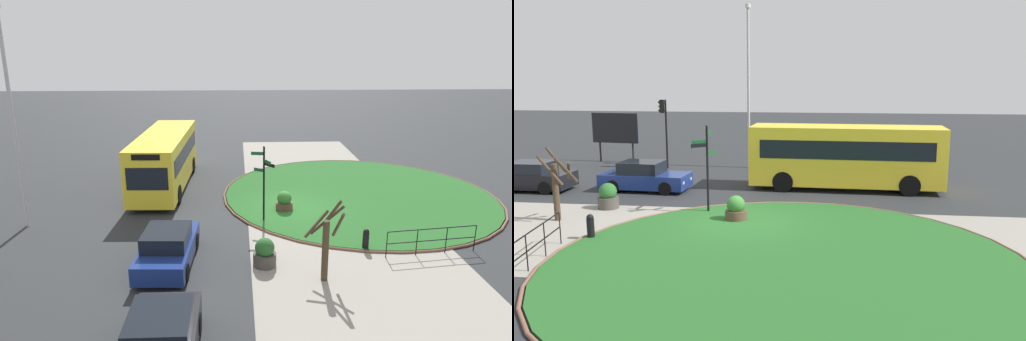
{
  "view_description": "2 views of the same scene",
  "coord_description": "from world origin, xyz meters",
  "views": [
    {
      "loc": [
        -21.38,
        2.6,
        8.02
      ],
      "look_at": [
        2.2,
        1.63,
        1.42
      ],
      "focal_mm": 32.02,
      "sensor_mm": 36.0,
      "label": 1
    },
    {
      "loc": [
        3.4,
        -18.87,
        5.56
      ],
      "look_at": [
        0.79,
        2.7,
        1.59
      ],
      "focal_mm": 36.76,
      "sensor_mm": 36.0,
      "label": 2
    }
  ],
  "objects": [
    {
      "name": "traffic_light_near",
      "position": [
        -6.63,
        11.34,
        3.01
      ],
      "size": [
        0.49,
        0.31,
        4.12
      ],
      "rotation": [
        0.0,
        0.0,
        3.34
      ],
      "color": "black",
      "rests_on": "ground"
    },
    {
      "name": "billboard_left",
      "position": [
        -10.53,
        13.31,
        2.13
      ],
      "size": [
        3.18,
        0.44,
        3.17
      ],
      "rotation": [
        0.0,
        0.0,
        -0.09
      ],
      "color": "black",
      "rests_on": "ground"
    },
    {
      "name": "street_tree_bare",
      "position": [
        -7.01,
        -0.42,
        1.44
      ],
      "size": [
        1.16,
        1.47,
        2.97
      ],
      "color": "#423323",
      "rests_on": "ground"
    },
    {
      "name": "grass_island",
      "position": [
        2.09,
        -3.93,
        0.05
      ],
      "size": [
        14.39,
        14.39,
        0.1
      ],
      "primitive_type": "cylinder",
      "color": "#235B23",
      "rests_on": "ground"
    },
    {
      "name": "car_far_lane",
      "position": [
        -5.66,
        5.24,
        0.66
      ],
      "size": [
        4.3,
        2.03,
        1.43
      ],
      "rotation": [
        0.0,
        0.0,
        -0.05
      ],
      "color": "navy",
      "rests_on": "ground"
    },
    {
      "name": "planter_near_signpost",
      "position": [
        -5.96,
        1.64,
        0.5
      ],
      "size": [
        0.86,
        0.86,
        1.1
      ],
      "color": "#47423D",
      "rests_on": "ground"
    },
    {
      "name": "car_near_lane",
      "position": [
        -11.29,
        4.63,
        0.66
      ],
      "size": [
        4.25,
        1.9,
        1.42
      ],
      "rotation": [
        0.0,
        0.0,
        3.15
      ],
      "color": "black",
      "rests_on": "ground"
    },
    {
      "name": "bus_yellow",
      "position": [
        4.05,
        6.75,
        1.67
      ],
      "size": [
        9.37,
        2.75,
        3.11
      ],
      "rotation": [
        0.0,
        0.0,
        3.11
      ],
      "color": "yellow",
      "rests_on": "ground"
    },
    {
      "name": "sidewalk_paving",
      "position": [
        0.0,
        -1.92,
        0.01
      ],
      "size": [
        32.0,
        8.16,
        0.02
      ],
      "primitive_type": "cube",
      "color": "gray",
      "rests_on": "ground"
    },
    {
      "name": "bollard_foreground",
      "position": [
        -4.76,
        -2.48,
        0.46
      ],
      "size": [
        0.25,
        0.25,
        0.9
      ],
      "color": "black",
      "rests_on": "ground"
    },
    {
      "name": "lamppost_tall",
      "position": [
        -1.64,
        12.19,
        5.1
      ],
      "size": [
        0.32,
        0.32,
        9.61
      ],
      "color": "#B7B7BC",
      "rests_on": "ground"
    },
    {
      "name": "ground",
      "position": [
        0.0,
        0.0,
        0.0
      ],
      "size": [
        120.0,
        120.0,
        0.0
      ],
      "primitive_type": "plane",
      "color": "#282B2D"
    },
    {
      "name": "railing_grass_edge",
      "position": [
        -5.29,
        -4.93,
        0.71
      ],
      "size": [
        0.54,
        3.75,
        1.11
      ],
      "rotation": [
        0.0,
        0.0,
        4.85
      ],
      "color": "black",
      "rests_on": "ground"
    },
    {
      "name": "grass_kerb_ring",
      "position": [
        2.09,
        -3.93,
        0.06
      ],
      "size": [
        14.7,
        14.7,
        0.11
      ],
      "primitive_type": "torus",
      "color": "brown",
      "rests_on": "ground"
    },
    {
      "name": "planter_kerbside",
      "position": [
        -0.24,
        0.33,
        0.46
      ],
      "size": [
        0.83,
        0.83,
        1.02
      ],
      "color": "brown",
      "rests_on": "ground"
    },
    {
      "name": "signpost_directional",
      "position": [
        -1.62,
        1.43,
        2.12
      ],
      "size": [
        0.84,
        1.02,
        3.6
      ],
      "color": "black",
      "rests_on": "ground"
    }
  ]
}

